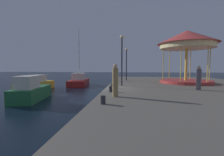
% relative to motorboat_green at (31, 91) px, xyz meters
% --- Properties ---
extents(ground_plane, '(120.00, 120.00, 0.00)m').
position_rel_motorboat_green_xyz_m(ground_plane, '(5.43, 1.75, -0.70)').
color(ground_plane, black).
extents(quay_dock, '(14.75, 29.55, 0.80)m').
position_rel_motorboat_green_xyz_m(quay_dock, '(12.80, 1.75, -0.30)').
color(quay_dock, '#5B564F').
rests_on(quay_dock, ground).
extents(motorboat_green, '(2.32, 4.25, 1.87)m').
position_rel_motorboat_green_xyz_m(motorboat_green, '(0.00, 0.00, 0.00)').
color(motorboat_green, '#236638').
rests_on(motorboat_green, ground).
extents(sailboat_red, '(2.85, 5.39, 7.72)m').
position_rel_motorboat_green_xyz_m(sailboat_red, '(0.59, 9.64, -0.06)').
color(sailboat_red, maroon).
rests_on(sailboat_red, ground).
extents(motorboat_yellow, '(2.10, 4.79, 1.63)m').
position_rel_motorboat_green_xyz_m(motorboat_yellow, '(-2.77, 5.01, -0.09)').
color(motorboat_yellow, gold).
rests_on(motorboat_yellow, ground).
extents(carousel, '(6.05, 6.05, 5.52)m').
position_rel_motorboat_green_xyz_m(carousel, '(13.36, 6.46, 4.21)').
color(carousel, '#B23333').
rests_on(carousel, quay_dock).
extents(lamp_post_near_edge, '(0.36, 0.36, 4.56)m').
position_rel_motorboat_green_xyz_m(lamp_post_near_edge, '(6.67, 3.23, 3.19)').
color(lamp_post_near_edge, black).
rests_on(lamp_post_near_edge, quay_dock).
extents(lamp_post_mid_promenade, '(0.36, 0.36, 4.12)m').
position_rel_motorboat_green_xyz_m(lamp_post_mid_promenade, '(7.00, 9.13, 2.93)').
color(lamp_post_mid_promenade, black).
rests_on(lamp_post_mid_promenade, quay_dock).
extents(bollard_north, '(0.24, 0.24, 0.40)m').
position_rel_motorboat_green_xyz_m(bollard_north, '(6.07, -0.34, 0.30)').
color(bollard_north, '#2D2D33').
rests_on(bollard_north, quay_dock).
extents(bollard_center, '(0.24, 0.24, 0.40)m').
position_rel_motorboat_green_xyz_m(bollard_center, '(6.00, 1.40, 0.30)').
color(bollard_center, '#2D2D33').
rests_on(bollard_center, quay_dock).
extents(bollard_south, '(0.24, 0.24, 0.40)m').
position_rel_motorboat_green_xyz_m(bollard_south, '(6.12, -3.86, 0.30)').
color(bollard_south, '#2D2D33').
rests_on(bollard_south, quay_dock).
extents(person_mid_promenade, '(0.34, 0.34, 1.80)m').
position_rel_motorboat_green_xyz_m(person_mid_promenade, '(12.46, 1.23, 0.95)').
color(person_mid_promenade, '#514C56').
rests_on(person_mid_promenade, quay_dock).
extents(person_far_corner, '(0.34, 0.34, 1.89)m').
position_rel_motorboat_green_xyz_m(person_far_corner, '(6.53, -1.99, 0.99)').
color(person_far_corner, '#937A4C').
rests_on(person_far_corner, quay_dock).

